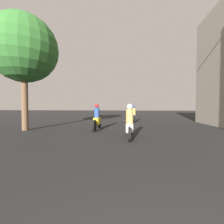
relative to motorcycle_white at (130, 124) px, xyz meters
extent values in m
cylinder|color=black|center=(0.00, 0.71, -0.31)|extent=(0.10, 0.61, 0.61)
cylinder|color=black|center=(0.00, -0.66, -0.31)|extent=(0.10, 0.61, 0.61)
cube|color=silver|center=(0.00, 0.02, -0.15)|extent=(0.30, 0.72, 0.33)
cylinder|color=black|center=(0.00, 0.47, 0.12)|extent=(0.60, 0.04, 0.04)
cylinder|color=#B28E47|center=(0.00, -0.05, 0.34)|extent=(0.32, 0.32, 0.65)
sphere|color=silver|center=(0.00, -0.05, 0.79)|extent=(0.24, 0.24, 0.24)
cylinder|color=black|center=(-1.99, 2.94, -0.29)|extent=(0.10, 0.66, 0.66)
cylinder|color=black|center=(-1.99, 1.56, -0.29)|extent=(0.10, 0.66, 0.66)
cube|color=gold|center=(-1.99, 2.25, -0.08)|extent=(0.30, 0.81, 0.41)
cylinder|color=black|center=(-1.99, 2.70, 0.23)|extent=(0.60, 0.04, 0.04)
cylinder|color=navy|center=(-1.99, 2.17, 0.43)|extent=(0.32, 0.32, 0.60)
sphere|color=#A51919|center=(-1.99, 2.17, 0.85)|extent=(0.24, 0.24, 0.24)
cylinder|color=black|center=(0.34, 8.12, -0.33)|extent=(0.10, 0.58, 0.58)
cylinder|color=black|center=(0.34, 6.85, -0.33)|extent=(0.10, 0.58, 0.58)
cube|color=black|center=(0.34, 7.49, -0.15)|extent=(0.30, 0.93, 0.37)
cylinder|color=black|center=(0.34, 7.90, 0.14)|extent=(0.60, 0.04, 0.04)
cylinder|color=#B28E47|center=(0.34, 7.40, 0.36)|extent=(0.32, 0.32, 0.64)
sphere|color=navy|center=(0.34, 7.40, 0.80)|extent=(0.24, 0.24, 0.24)
cylinder|color=brown|center=(-6.20, 1.51, 1.10)|extent=(0.36, 0.36, 3.44)
sphere|color=#2D6628|center=(-6.20, 1.51, 4.19)|extent=(3.90, 3.90, 3.90)
camera|label=1|loc=(0.05, -6.67, 0.77)|focal=24.00mm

